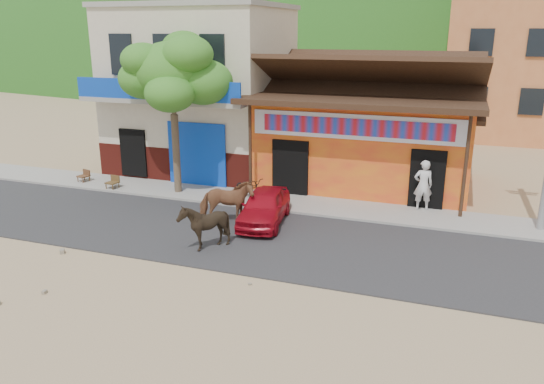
{
  "coord_description": "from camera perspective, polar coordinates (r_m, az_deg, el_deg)",
  "views": [
    {
      "loc": [
        5.4,
        -11.6,
        6.17
      ],
      "look_at": [
        0.26,
        3.0,
        1.4
      ],
      "focal_mm": 35.0,
      "sensor_mm": 36.0,
      "label": 1
    }
  ],
  "objects": [
    {
      "name": "pedestrian",
      "position": [
        19.03,
        15.95,
        0.72
      ],
      "size": [
        0.74,
        0.59,
        1.78
      ],
      "primitive_type": "imported",
      "rotation": [
        0.0,
        0.0,
        3.43
      ],
      "color": "silver",
      "rests_on": "sidewalk"
    },
    {
      "name": "cafe_chair_right",
      "position": [
        21.84,
        -16.86,
        1.55
      ],
      "size": [
        0.48,
        0.48,
        0.92
      ],
      "primitive_type": null,
      "rotation": [
        0.0,
        0.0,
        -0.13
      ],
      "color": "#53371B",
      "rests_on": "sidewalk"
    },
    {
      "name": "tree",
      "position": [
        20.29,
        -10.48,
        8.21
      ],
      "size": [
        3.0,
        3.0,
        6.0
      ],
      "primitive_type": null,
      "color": "#2D721E",
      "rests_on": "sidewalk"
    },
    {
      "name": "cow_dark",
      "position": [
        15.39,
        -7.31,
        -3.64
      ],
      "size": [
        1.46,
        1.35,
        1.42
      ],
      "primitive_type": "imported",
      "rotation": [
        0.0,
        0.0,
        -1.4
      ],
      "color": "black",
      "rests_on": "road"
    },
    {
      "name": "road",
      "position": [
        16.3,
        -1.45,
        -5.04
      ],
      "size": [
        60.0,
        5.0,
        0.04
      ],
      "primitive_type": "cube",
      "color": "#28282B",
      "rests_on": "ground"
    },
    {
      "name": "sidewalk",
      "position": [
        19.39,
        2.22,
        -1.25
      ],
      "size": [
        60.0,
        2.0,
        0.12
      ],
      "primitive_type": "cube",
      "color": "gray",
      "rests_on": "ground"
    },
    {
      "name": "apartment_front",
      "position": [
        35.78,
        26.15,
        15.19
      ],
      "size": [
        9.0,
        9.0,
        12.0
      ],
      "primitive_type": "cube",
      "color": "#CC723F",
      "rests_on": "ground"
    },
    {
      "name": "cafe_chair_left",
      "position": [
        23.23,
        -19.68,
        2.14
      ],
      "size": [
        0.5,
        0.5,
        0.88
      ],
      "primitive_type": null,
      "rotation": [
        0.0,
        0.0,
        -0.25
      ],
      "color": "#4C2F19",
      "rests_on": "sidewalk"
    },
    {
      "name": "ground",
      "position": [
        14.2,
        -5.07,
        -8.69
      ],
      "size": [
        120.0,
        120.0,
        0.0
      ],
      "primitive_type": "plane",
      "color": "#9E825B",
      "rests_on": "ground"
    },
    {
      "name": "dance_club",
      "position": [
        22.29,
        10.3,
        5.55
      ],
      "size": [
        8.0,
        6.0,
        3.6
      ],
      "primitive_type": "cube",
      "color": "orange",
      "rests_on": "ground"
    },
    {
      "name": "cow_tan",
      "position": [
        17.27,
        -4.92,
        -1.1
      ],
      "size": [
        1.94,
        1.45,
        1.49
      ],
      "primitive_type": "imported",
      "rotation": [
        0.0,
        0.0,
        1.99
      ],
      "color": "brown",
      "rests_on": "road"
    },
    {
      "name": "scooter",
      "position": [
        19.65,
        -2.39,
        0.41
      ],
      "size": [
        1.61,
        1.13,
        0.8
      ],
      "primitive_type": "imported",
      "rotation": [
        0.0,
        0.0,
        1.13
      ],
      "color": "black",
      "rests_on": "sidewalk"
    },
    {
      "name": "cafe_building",
      "position": [
        24.34,
        -7.47,
        10.69
      ],
      "size": [
        7.0,
        6.0,
        7.0
      ],
      "primitive_type": "cube",
      "color": "beige",
      "rests_on": "ground"
    },
    {
      "name": "red_car",
      "position": [
        17.37,
        -0.84,
        -1.56
      ],
      "size": [
        1.74,
        3.45,
        1.13
      ],
      "primitive_type": "imported",
      "rotation": [
        0.0,
        0.0,
        0.13
      ],
      "color": "#AC0C1B",
      "rests_on": "road"
    }
  ]
}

